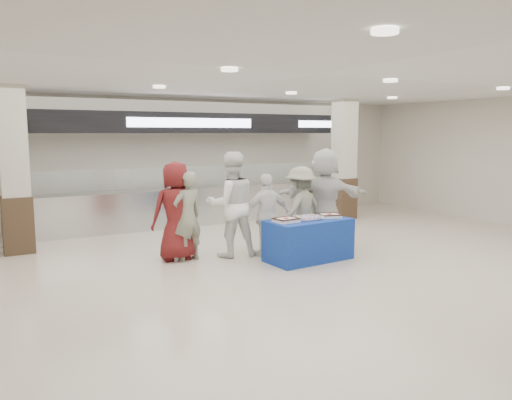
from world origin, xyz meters
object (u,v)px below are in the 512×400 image
civilian_white (324,197)px  cupcake_tray (308,218)px  chef_tall (231,204)px  sheet_cake_right (329,215)px  civilian_maroon (176,211)px  sheet_cake_left (286,220)px  soldier_b (301,209)px  chef_short (267,215)px  soldier_a (187,216)px  display_table (308,240)px

civilian_white → cupcake_tray: bearing=62.8°
chef_tall → sheet_cake_right: bearing=156.3°
sheet_cake_right → cupcake_tray: size_ratio=1.08×
civilian_maroon → civilian_white: bearing=173.4°
sheet_cake_left → civilian_white: (1.44, 0.81, 0.21)m
sheet_cake_right → soldier_b: 0.68m
sheet_cake_left → chef_tall: chef_tall is taller
soldier_b → chef_short: bearing=-17.4°
civilian_white → soldier_b: bearing=35.7°
sheet_cake_left → sheet_cake_right: 0.96m
sheet_cake_left → soldier_a: soldier_a is taller
sheet_cake_left → soldier_b: 1.01m
sheet_cake_right → chef_short: chef_short is taller
soldier_a → chef_tall: (0.83, -0.11, 0.17)m
display_table → chef_tall: bearing=134.6°
cupcake_tray → soldier_b: (0.27, 0.64, 0.05)m
chef_short → soldier_b: size_ratio=0.94×
cupcake_tray → chef_short: (-0.49, 0.63, -0.00)m
civilian_maroon → soldier_a: civilian_maroon is taller
chef_tall → chef_short: bearing=159.9°
sheet_cake_right → civilian_maroon: bearing=154.7°
cupcake_tray → soldier_b: size_ratio=0.26×
sheet_cake_left → chef_short: 0.65m
sheet_cake_right → soldier_b: size_ratio=0.28×
chef_short → civilian_white: (1.44, 0.16, 0.22)m
civilian_maroon → chef_short: 1.69m
civilian_maroon → civilian_white: (3.03, -0.40, 0.10)m
civilian_maroon → civilian_white: civilian_white is taller
sheet_cake_right → soldier_a: soldier_a is taller
sheet_cake_right → civilian_maroon: 2.82m
soldier_a → civilian_white: size_ratio=0.81×
soldier_b → civilian_white: size_ratio=0.83×
chef_tall → soldier_b: chef_tall is taller
cupcake_tray → civilian_white: (0.95, 0.79, 0.22)m
display_table → sheet_cake_left: 0.65m
chef_tall → chef_short: (0.59, -0.32, -0.20)m
civilian_maroon → chef_short: civilian_maroon is taller
civilian_maroon → chef_tall: 1.03m
civilian_maroon → chef_short: bearing=161.6°
sheet_cake_right → soldier_a: bearing=155.6°
display_table → sheet_cake_right: size_ratio=3.36×
civilian_maroon → sheet_cake_left: bearing=143.6°
display_table → chef_short: chef_short is taller
display_table → sheet_cake_right: bearing=-5.0°
soldier_a → civilian_white: bearing=159.2°
soldier_a → sheet_cake_right: bearing=140.2°
sheet_cake_right → chef_short: (-0.96, 0.65, -0.01)m
chef_tall → soldier_b: 1.40m
display_table → civilian_maroon: (-2.09, 1.19, 0.53)m
sheet_cake_left → chef_tall: bearing=121.3°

